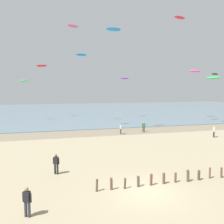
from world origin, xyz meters
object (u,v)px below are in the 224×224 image
Objects in this scene: kite_aloft_2 at (124,78)px; kite_aloft_8 at (114,29)px; person_left_flank at (27,201)px; kite_aloft_1 at (81,55)px; kite_aloft_3 at (180,17)px; person_mid_beach at (56,163)px; kite_aloft_6 at (195,71)px; kite_aloft_0 at (42,66)px; kite_aloft_5 at (73,26)px; person_by_waterline at (214,131)px; kite_aloft_7 at (23,81)px; person_nearest_camera at (121,128)px; kite_aloft_9 at (215,74)px; person_far_down_beach at (144,126)px; kite_aloft_4 at (214,78)px.

kite_aloft_8 is at bearing -138.43° from kite_aloft_2.
kite_aloft_1 is at bearing 78.48° from person_left_flank.
kite_aloft_8 is (-14.03, -3.81, -4.02)m from kite_aloft_3.
person_mid_beach is 0.65× the size of kite_aloft_2.
kite_aloft_6 reaches higher than person_left_flank.
person_left_flank is 0.58× the size of kite_aloft_0.
kite_aloft_5 is at bearing 59.98° from kite_aloft_1.
person_by_waterline is 0.76× the size of kite_aloft_7.
kite_aloft_2 reaches higher than person_mid_beach.
kite_aloft_1 is 1.05× the size of kite_aloft_7.
person_nearest_camera is at bearing 7.65° from kite_aloft_3.
kite_aloft_9 reaches higher than person_by_waterline.
person_nearest_camera is at bearing -17.82° from kite_aloft_9.
kite_aloft_7 is at bearing -14.56° from kite_aloft_6.
kite_aloft_1 is 12.29m from kite_aloft_8.
kite_aloft_0 is (-17.10, 23.01, 11.81)m from person_far_down_beach.
kite_aloft_7 is (-29.18, 24.43, 7.99)m from person_by_waterline.
kite_aloft_8 is at bearing 154.17° from kite_aloft_0.
kite_aloft_1 reaches higher than kite_aloft_6.
person_far_down_beach is 0.85× the size of kite_aloft_9.
kite_aloft_7 is at bearing 127.50° from kite_aloft_8.
kite_aloft_8 is (12.41, -21.18, 3.95)m from kite_aloft_0.
kite_aloft_9 is (5.48, 7.22, 8.87)m from person_by_waterline.
person_mid_beach is at bearing -125.85° from kite_aloft_8.
kite_aloft_6 is at bearing -162.73° from kite_aloft_0.
person_far_down_beach is at bearing 109.00° from kite_aloft_1.
person_mid_beach is at bearing 34.68° from kite_aloft_6.
kite_aloft_4 is 1.43× the size of kite_aloft_9.
person_by_waterline is 28.49m from person_left_flank.
kite_aloft_2 is (19.46, -4.67, -3.04)m from kite_aloft_0.
person_mid_beach is 6.27m from person_left_flank.
kite_aloft_5 is (-10.94, 5.07, 16.70)m from person_far_down_beach.
kite_aloft_3 is at bearing 47.28° from person_left_flank.
kite_aloft_9 reaches higher than kite_aloft_7.
kite_aloft_5 reaches higher than kite_aloft_0.
person_by_waterline is 23.64m from kite_aloft_6.
kite_aloft_6 is 12.53m from kite_aloft_9.
kite_aloft_8 reaches higher than person_mid_beach.
person_by_waterline is 23.17m from kite_aloft_3.
kite_aloft_2 is 23.10m from kite_aloft_7.
kite_aloft_2 is at bearing -26.78° from kite_aloft_6.
person_left_flank is 0.52× the size of kite_aloft_6.
person_left_flank is 0.72× the size of kite_aloft_1.
person_mid_beach is 36.98m from kite_aloft_4.
person_by_waterline is 0.65× the size of kite_aloft_2.
kite_aloft_3 is at bearing 31.12° from person_far_down_beach.
person_mid_beach is 25.20m from kite_aloft_8.
person_left_flank is at bearing 13.99° from kite_aloft_9.
kite_aloft_4 reaches higher than person_left_flank.
person_mid_beach is 38.58m from kite_aloft_2.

